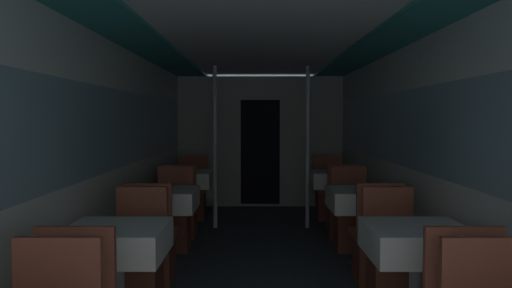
% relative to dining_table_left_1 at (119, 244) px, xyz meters
% --- Properties ---
extents(wall_left, '(0.05, 9.66, 2.13)m').
position_rel_dining_table_left_1_xyz_m(wall_left, '(-0.40, 1.08, 0.48)').
color(wall_left, silver).
rests_on(wall_left, ground_plane).
extents(wall_right, '(0.05, 9.66, 2.13)m').
position_rel_dining_table_left_1_xyz_m(wall_right, '(2.35, 1.08, 0.48)').
color(wall_right, silver).
rests_on(wall_right, ground_plane).
extents(ceiling_panel, '(2.75, 9.66, 0.07)m').
position_rel_dining_table_left_1_xyz_m(ceiling_panel, '(0.98, 1.08, 1.55)').
color(ceiling_panel, white).
rests_on(ceiling_panel, wall_left).
extents(bulkhead_far, '(2.70, 0.09, 2.13)m').
position_rel_dining_table_left_1_xyz_m(bulkhead_far, '(0.98, 4.98, 0.43)').
color(bulkhead_far, '#A8A8A3').
rests_on(bulkhead_far, ground_plane).
extents(dining_table_left_1, '(0.64, 0.64, 0.75)m').
position_rel_dining_table_left_1_xyz_m(dining_table_left_1, '(0.00, 0.00, 0.00)').
color(dining_table_left_1, '#4C4C51').
rests_on(dining_table_left_1, ground_plane).
extents(chair_left_far_1, '(0.40, 0.40, 0.91)m').
position_rel_dining_table_left_1_xyz_m(chair_left_far_1, '(-0.00, 0.57, -0.34)').
color(chair_left_far_1, brown).
rests_on(chair_left_far_1, ground_plane).
extents(dining_table_left_2, '(0.64, 0.64, 0.75)m').
position_rel_dining_table_left_1_xyz_m(dining_table_left_2, '(0.00, 1.68, 0.00)').
color(dining_table_left_2, '#4C4C51').
rests_on(dining_table_left_2, ground_plane).
extents(chair_left_near_2, '(0.40, 0.40, 0.91)m').
position_rel_dining_table_left_1_xyz_m(chair_left_near_2, '(-0.00, 1.11, -0.34)').
color(chair_left_near_2, brown).
rests_on(chair_left_near_2, ground_plane).
extents(chair_left_far_2, '(0.40, 0.40, 0.91)m').
position_rel_dining_table_left_1_xyz_m(chair_left_far_2, '(-0.00, 2.25, -0.34)').
color(chair_left_far_2, brown).
rests_on(chair_left_far_2, ground_plane).
extents(dining_table_left_3, '(0.64, 0.64, 0.75)m').
position_rel_dining_table_left_1_xyz_m(dining_table_left_3, '(0.00, 3.36, 0.00)').
color(dining_table_left_3, '#4C4C51').
rests_on(dining_table_left_3, ground_plane).
extents(chair_left_near_3, '(0.40, 0.40, 0.91)m').
position_rel_dining_table_left_1_xyz_m(chair_left_near_3, '(-0.00, 2.79, -0.34)').
color(chair_left_near_3, brown).
rests_on(chair_left_near_3, ground_plane).
extents(chair_left_far_3, '(0.40, 0.40, 0.91)m').
position_rel_dining_table_left_1_xyz_m(chair_left_far_3, '(-0.00, 3.93, -0.34)').
color(chair_left_far_3, brown).
rests_on(chair_left_far_3, ground_plane).
extents(support_pole_left_3, '(0.06, 0.06, 2.13)m').
position_rel_dining_table_left_1_xyz_m(support_pole_left_3, '(0.37, 3.36, 0.44)').
color(support_pole_left_3, silver).
rests_on(support_pole_left_3, ground_plane).
extents(dining_table_right_1, '(0.64, 0.64, 0.75)m').
position_rel_dining_table_left_1_xyz_m(dining_table_right_1, '(1.95, 0.00, 0.00)').
color(dining_table_right_1, '#4C4C51').
rests_on(dining_table_right_1, ground_plane).
extents(chair_right_far_1, '(0.40, 0.40, 0.91)m').
position_rel_dining_table_left_1_xyz_m(chair_right_far_1, '(1.95, 0.57, -0.34)').
color(chair_right_far_1, brown).
rests_on(chair_right_far_1, ground_plane).
extents(dining_table_right_2, '(0.64, 0.64, 0.75)m').
position_rel_dining_table_left_1_xyz_m(dining_table_right_2, '(1.95, 1.68, 0.00)').
color(dining_table_right_2, '#4C4C51').
rests_on(dining_table_right_2, ground_plane).
extents(chair_right_near_2, '(0.40, 0.40, 0.91)m').
position_rel_dining_table_left_1_xyz_m(chair_right_near_2, '(1.95, 1.11, -0.34)').
color(chair_right_near_2, brown).
rests_on(chair_right_near_2, ground_plane).
extents(chair_right_far_2, '(0.40, 0.40, 0.91)m').
position_rel_dining_table_left_1_xyz_m(chair_right_far_2, '(1.95, 2.25, -0.34)').
color(chair_right_far_2, brown).
rests_on(chair_right_far_2, ground_plane).
extents(dining_table_right_3, '(0.64, 0.64, 0.75)m').
position_rel_dining_table_left_1_xyz_m(dining_table_right_3, '(1.95, 3.36, 0.00)').
color(dining_table_right_3, '#4C4C51').
rests_on(dining_table_right_3, ground_plane).
extents(chair_right_near_3, '(0.40, 0.40, 0.91)m').
position_rel_dining_table_left_1_xyz_m(chair_right_near_3, '(1.95, 2.79, -0.34)').
color(chair_right_near_3, brown).
rests_on(chair_right_near_3, ground_plane).
extents(chair_right_far_3, '(0.40, 0.40, 0.91)m').
position_rel_dining_table_left_1_xyz_m(chair_right_far_3, '(1.95, 3.93, -0.34)').
color(chair_right_far_3, brown).
rests_on(chair_right_far_3, ground_plane).
extents(support_pole_right_3, '(0.06, 0.06, 2.13)m').
position_rel_dining_table_left_1_xyz_m(support_pole_right_3, '(1.59, 3.36, 0.44)').
color(support_pole_right_3, silver).
rests_on(support_pole_right_3, ground_plane).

